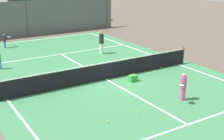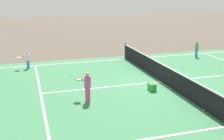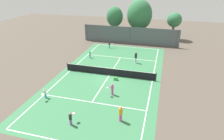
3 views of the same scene
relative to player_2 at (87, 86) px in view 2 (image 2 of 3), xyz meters
The scene contains 12 objects.
ground_plane 4.77m from the player_2, 109.63° to the left, with size 80.00×80.00×0.00m, color brown.
court_surface 4.77m from the player_2, 109.63° to the left, with size 13.00×25.00×0.01m.
tennis_net 4.72m from the player_2, 109.63° to the left, with size 11.90×0.10×1.10m.
player_2 is the anchor object (origin of this frame).
player_4 7.01m from the player_2, 159.54° to the right, with size 0.38×0.81×1.09m.
player_6 11.38m from the player_2, 122.98° to the left, with size 0.24×0.24×1.13m.
ball_crate 3.44m from the player_2, 98.07° to the left, with size 0.45×0.29×0.43m.
tennis_ball_0 7.98m from the player_2, 118.23° to the left, with size 0.07×0.07×0.07m, color #CCE533.
tennis_ball_2 2.65m from the player_2, behind, with size 0.07×0.07×0.07m, color #CCE533.
tennis_ball_3 5.93m from the player_2, 111.31° to the left, with size 0.07×0.07×0.07m, color #CCE533.
tennis_ball_4 5.06m from the player_2, 60.67° to the left, with size 0.07×0.07×0.07m, color #CCE533.
tennis_ball_5 4.26m from the player_2, behind, with size 0.07×0.07×0.07m, color #CCE533.
Camera 2 is at (13.41, -6.90, 4.85)m, focal length 46.14 mm.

